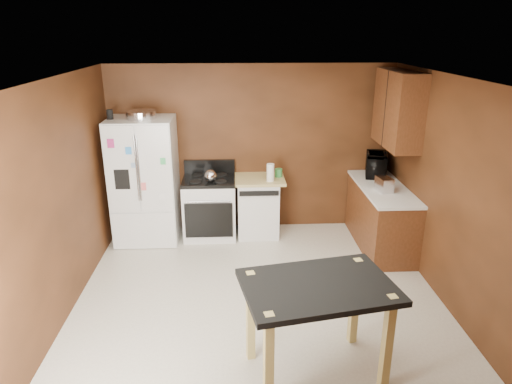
{
  "coord_description": "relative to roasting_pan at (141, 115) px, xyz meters",
  "views": [
    {
      "loc": [
        -0.25,
        -4.42,
        2.96
      ],
      "look_at": [
        -0.0,
        0.85,
        1.07
      ],
      "focal_mm": 32.0,
      "sensor_mm": 36.0,
      "label": 1
    }
  ],
  "objects": [
    {
      "name": "floor",
      "position": [
        1.53,
        -1.87,
        -1.85
      ],
      "size": [
        4.5,
        4.5,
        0.0
      ],
      "primitive_type": "plane",
      "color": "silver",
      "rests_on": "ground"
    },
    {
      "name": "ceiling",
      "position": [
        1.53,
        -1.87,
        0.65
      ],
      "size": [
        4.5,
        4.5,
        0.0
      ],
      "primitive_type": "plane",
      "rotation": [
        3.14,
        0.0,
        0.0
      ],
      "color": "white",
      "rests_on": "ground"
    },
    {
      "name": "wall_back",
      "position": [
        1.53,
        0.38,
        -0.6
      ],
      "size": [
        4.2,
        0.0,
        4.2
      ],
      "primitive_type": "plane",
      "rotation": [
        1.57,
        0.0,
        0.0
      ],
      "color": "#5D3118",
      "rests_on": "ground"
    },
    {
      "name": "wall_front",
      "position": [
        1.53,
        -4.12,
        -0.6
      ],
      "size": [
        4.2,
        0.0,
        4.2
      ],
      "primitive_type": "plane",
      "rotation": [
        -1.57,
        0.0,
        0.0
      ],
      "color": "#5D3118",
      "rests_on": "ground"
    },
    {
      "name": "wall_left",
      "position": [
        -0.57,
        -1.87,
        -0.6
      ],
      "size": [
        0.0,
        4.5,
        4.5
      ],
      "primitive_type": "plane",
      "rotation": [
        1.57,
        0.0,
        1.57
      ],
      "color": "#5D3118",
      "rests_on": "ground"
    },
    {
      "name": "wall_right",
      "position": [
        3.63,
        -1.87,
        -0.6
      ],
      "size": [
        0.0,
        4.5,
        4.5
      ],
      "primitive_type": "plane",
      "rotation": [
        1.57,
        0.0,
        -1.57
      ],
      "color": "#5D3118",
      "rests_on": "ground"
    },
    {
      "name": "roasting_pan",
      "position": [
        0.0,
        0.0,
        0.0
      ],
      "size": [
        0.41,
        0.41,
        0.1
      ],
      "primitive_type": "cylinder",
      "color": "silver",
      "rests_on": "refrigerator"
    },
    {
      "name": "pen_cup",
      "position": [
        -0.41,
        -0.05,
        0.01
      ],
      "size": [
        0.09,
        0.09,
        0.13
      ],
      "primitive_type": "cylinder",
      "color": "black",
      "rests_on": "refrigerator"
    },
    {
      "name": "kettle",
      "position": [
        0.92,
        -0.1,
        -0.86
      ],
      "size": [
        0.18,
        0.18,
        0.18
      ],
      "primitive_type": "sphere",
      "color": "silver",
      "rests_on": "gas_range"
    },
    {
      "name": "paper_towel",
      "position": [
        1.78,
        -0.07,
        -0.84
      ],
      "size": [
        0.11,
        0.11,
        0.25
      ],
      "primitive_type": "cylinder",
      "rotation": [
        0.0,
        0.0,
        0.02
      ],
      "color": "white",
      "rests_on": "dishwasher"
    },
    {
      "name": "green_canister",
      "position": [
        1.92,
        0.12,
        -0.9
      ],
      "size": [
        0.13,
        0.13,
        0.12
      ],
      "primitive_type": "cylinder",
      "rotation": [
        0.0,
        0.0,
        0.17
      ],
      "color": "green",
      "rests_on": "dishwasher"
    },
    {
      "name": "toaster",
      "position": [
        3.27,
        -0.6,
        -0.86
      ],
      "size": [
        0.2,
        0.28,
        0.19
      ],
      "primitive_type": "cube",
      "rotation": [
        0.0,
        0.0,
        0.18
      ],
      "color": "silver",
      "rests_on": "right_cabinets"
    },
    {
      "name": "microwave",
      "position": [
        3.36,
        0.11,
        -0.8
      ],
      "size": [
        0.48,
        0.61,
        0.3
      ],
      "primitive_type": "imported",
      "rotation": [
        0.0,
        0.0,
        1.32
      ],
      "color": "black",
      "rests_on": "right_cabinets"
    },
    {
      "name": "refrigerator",
      "position": [
        -0.02,
        -0.01,
        -0.95
      ],
      "size": [
        0.9,
        0.8,
        1.8
      ],
      "color": "white",
      "rests_on": "ground"
    },
    {
      "name": "gas_range",
      "position": [
        0.89,
        0.05,
        -1.39
      ],
      "size": [
        0.76,
        0.68,
        1.1
      ],
      "color": "white",
      "rests_on": "ground"
    },
    {
      "name": "dishwasher",
      "position": [
        1.61,
        0.08,
        -1.4
      ],
      "size": [
        0.78,
        0.63,
        0.89
      ],
      "color": "white",
      "rests_on": "ground"
    },
    {
      "name": "right_cabinets",
      "position": [
        3.37,
        -0.39,
        -0.94
      ],
      "size": [
        0.63,
        1.58,
        2.45
      ],
      "color": "brown",
      "rests_on": "ground"
    },
    {
      "name": "island",
      "position": [
        1.97,
        -2.94,
        -1.08
      ],
      "size": [
        1.41,
        1.08,
        0.92
      ],
      "color": "black",
      "rests_on": "ground"
    }
  ]
}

